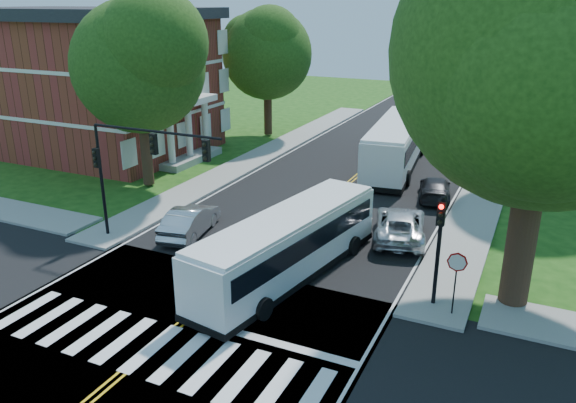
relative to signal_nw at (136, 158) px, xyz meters
The scene contains 24 objects.
ground 9.74m from the signal_nw, 47.67° to the right, with size 140.00×140.00×0.00m, color #194711.
road 13.69m from the signal_nw, 63.16° to the left, with size 14.00×96.00×0.01m, color black.
cross_road 9.73m from the signal_nw, 47.67° to the right, with size 60.00×12.00×0.01m, color black.
center_line 17.20m from the signal_nw, 69.39° to the left, with size 0.36×70.00×0.01m, color gold.
edge_line_w 16.20m from the signal_nw, 93.47° to the left, with size 0.12×70.00×0.01m, color silver.
edge_line_e 20.54m from the signal_nw, 50.90° to the left, with size 0.12×70.00×0.01m, color silver.
crosswalk 10.07m from the signal_nw, 49.80° to the right, with size 12.60×3.00×0.01m, color silver.
stop_bar 11.40m from the signal_nw, 27.30° to the right, with size 6.60×0.40×0.01m, color silver.
sidewalk_nw 19.22m from the signal_nw, 97.50° to the left, with size 2.60×40.00×0.15m, color gray.
sidewalk_ne 23.75m from the signal_nw, 52.69° to the left, with size 2.60×40.00×0.15m, color gray.
tree_ne_big 17.72m from the signal_nw, ahead, with size 10.80×10.80×14.91m.
tree_west_near 9.96m from the signal_nw, 126.70° to the left, with size 8.00×8.00×11.40m.
tree_west_far 24.27m from the signal_nw, 102.31° to the left, with size 7.60×7.60×10.67m.
tree_east_mid 24.94m from the signal_nw, 45.36° to the left, with size 8.40×8.40×11.93m.
tree_east_far 38.34m from the signal_nw, 61.33° to the left, with size 7.20×7.20×10.34m.
brick_building 21.08m from the signal_nw, 139.86° to the left, with size 20.00×13.00×10.80m.
signal_nw is the anchor object (origin of this frame).
signal_ne 14.13m from the signal_nw, ahead, with size 0.30×0.46×4.40m.
stop_sign 15.05m from the signal_nw, ahead, with size 0.76×0.08×2.53m.
bus_lead 8.37m from the signal_nw, ahead, with size 4.29×11.39×2.88m.
bus_follow 20.05m from the signal_nw, 67.33° to the left, with size 4.14×13.05×3.32m.
hatchback 4.35m from the signal_nw, 55.33° to the left, with size 1.59×4.55×1.50m, color silver.
suv 13.22m from the signal_nw, 28.59° to the left, with size 2.42×5.24×1.46m, color silver.
dark_sedan 17.71m from the signal_nw, 48.20° to the left, with size 1.80×4.43×1.28m, color black.
Camera 1 is at (11.23, -13.43, 11.31)m, focal length 35.00 mm.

